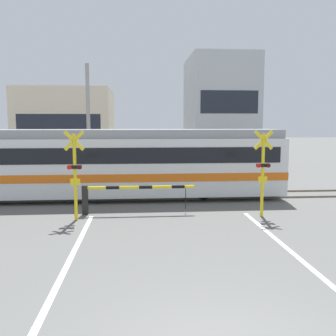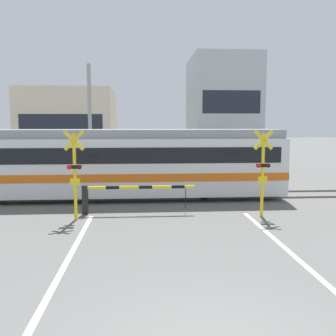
{
  "view_description": "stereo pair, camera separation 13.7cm",
  "coord_description": "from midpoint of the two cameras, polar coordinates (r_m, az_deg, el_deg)",
  "views": [
    {
      "loc": [
        -1.1,
        -4.58,
        3.24
      ],
      "look_at": [
        0.0,
        9.14,
        1.6
      ],
      "focal_mm": 40.0,
      "sensor_mm": 36.0,
      "label": 1
    },
    {
      "loc": [
        -0.97,
        -4.59,
        3.24
      ],
      "look_at": [
        0.0,
        9.14,
        1.6
      ],
      "focal_mm": 40.0,
      "sensor_mm": 36.0,
      "label": 2
    }
  ],
  "objects": [
    {
      "name": "building_right_of_street",
      "position": [
        33.7,
        8.28,
        8.83
      ],
      "size": [
        5.47,
        7.34,
        8.95
      ],
      "color": "#B2B7BC",
      "rests_on": "ground_plane"
    },
    {
      "name": "utility_pole_streetside",
      "position": [
        22.3,
        -11.64,
        6.86
      ],
      "size": [
        0.22,
        0.22,
        6.64
      ],
      "color": "gray",
      "rests_on": "ground_plane"
    },
    {
      "name": "rail_track_near",
      "position": [
        15.99,
        -0.24,
        -4.74
      ],
      "size": [
        50.0,
        0.1,
        0.08
      ],
      "color": "#6B6051",
      "rests_on": "ground_plane"
    },
    {
      "name": "crossing_signal_right",
      "position": [
        13.35,
        14.52,
        -0.22
      ],
      "size": [
        0.68,
        0.15,
        3.01
      ],
      "color": "yellow",
      "rests_on": "ground_plane"
    },
    {
      "name": "crossing_barrier_far",
      "position": [
        19.98,
        4.52,
        -0.37
      ],
      "size": [
        4.03,
        0.2,
        1.05
      ],
      "color": "black",
      "rests_on": "ground_plane"
    },
    {
      "name": "rail_track_far",
      "position": [
        17.4,
        -0.55,
        -3.8
      ],
      "size": [
        50.0,
        0.1,
        0.08
      ],
      "color": "#6B6051",
      "rests_on": "ground_plane"
    },
    {
      "name": "crossing_signal_left",
      "position": [
        12.84,
        -13.73,
        -0.47
      ],
      "size": [
        0.68,
        0.15,
        3.01
      ],
      "color": "yellow",
      "rests_on": "ground_plane"
    },
    {
      "name": "road_stripe_right",
      "position": [
        8.43,
        24.11,
        -16.4
      ],
      "size": [
        0.14,
        12.43,
        0.01
      ],
      "color": "white",
      "rests_on": "ground_plane"
    },
    {
      "name": "pedestrian",
      "position": [
        21.76,
        0.92,
        1.01
      ],
      "size": [
        0.38,
        0.24,
        1.8
      ],
      "color": "#33384C",
      "rests_on": "ground_plane"
    },
    {
      "name": "commuter_train",
      "position": [
        16.68,
        -13.84,
        0.97
      ],
      "size": [
        17.96,
        3.0,
        2.98
      ],
      "color": "silver",
      "rests_on": "ground_plane"
    },
    {
      "name": "crossing_barrier_near",
      "position": [
        13.57,
        -7.73,
        -3.82
      ],
      "size": [
        4.03,
        0.2,
        1.05
      ],
      "color": "black",
      "rests_on": "ground_plane"
    },
    {
      "name": "road_stripe_left",
      "position": [
        7.72,
        -17.4,
        -18.31
      ],
      "size": [
        0.14,
        12.43,
        0.01
      ],
      "color": "white",
      "rests_on": "ground_plane"
    },
    {
      "name": "building_left_of_street",
      "position": [
        33.47,
        -14.58,
        6.25
      ],
      "size": [
        7.52,
        7.34,
        6.09
      ],
      "color": "beige",
      "rests_on": "ground_plane"
    }
  ]
}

